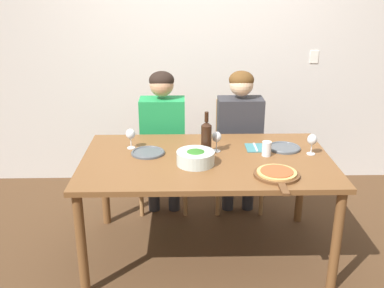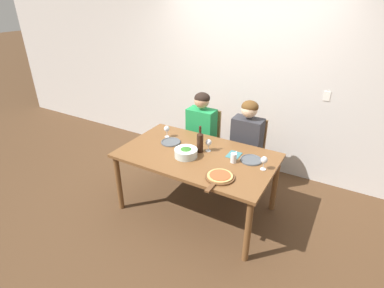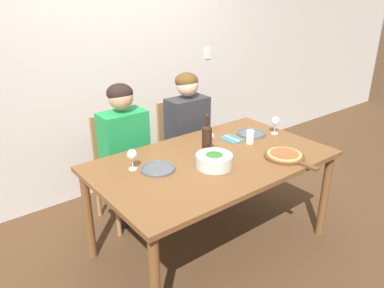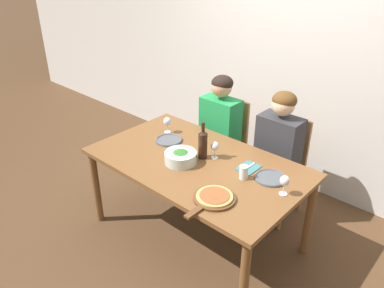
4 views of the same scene
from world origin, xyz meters
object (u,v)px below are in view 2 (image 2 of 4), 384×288
at_px(wine_glass_centre, 209,143).
at_px(fork_on_napkin, 234,155).
at_px(water_tumbler, 234,158).
at_px(broccoli_bowl, 186,153).
at_px(dinner_plate_left, 171,142).
at_px(wine_bottle, 200,141).
at_px(wine_glass_left, 167,129).
at_px(wine_glass_right, 264,161).
at_px(person_woman, 201,128).
at_px(chair_left, 204,140).
at_px(person_man, 246,138).
at_px(dinner_plate_right, 251,160).
at_px(chair_right, 248,151).
at_px(pizza_on_board, 220,177).

height_order(wine_glass_centre, fork_on_napkin, wine_glass_centre).
distance_m(wine_glass_centre, water_tumbler, 0.37).
height_order(broccoli_bowl, dinner_plate_left, broccoli_bowl).
height_order(wine_bottle, water_tumbler, wine_bottle).
bearing_deg(wine_glass_left, wine_glass_right, -6.52).
distance_m(person_woman, broccoli_bowl, 0.87).
bearing_deg(wine_glass_left, person_woman, 67.26).
distance_m(chair_left, person_woman, 0.26).
relative_size(broccoli_bowl, water_tumbler, 2.46).
bearing_deg(person_man, dinner_plate_right, -64.48).
height_order(chair_right, fork_on_napkin, chair_right).
distance_m(chair_right, dinner_plate_right, 0.76).
relative_size(dinner_plate_left, water_tumbler, 2.29).
distance_m(dinner_plate_left, pizza_on_board, 0.95).
xyz_separation_m(chair_right, wine_glass_left, (-0.88, -0.62, 0.36)).
bearing_deg(chair_right, dinner_plate_right, -68.38).
relative_size(chair_left, wine_glass_centre, 6.27).
bearing_deg(broccoli_bowl, wine_bottle, 66.34).
distance_m(dinner_plate_left, fork_on_napkin, 0.80).
bearing_deg(wine_glass_right, person_woman, 148.97).
height_order(broccoli_bowl, pizza_on_board, broccoli_bowl).
bearing_deg(broccoli_bowl, water_tumbler, 15.88).
height_order(wine_bottle, dinner_plate_right, wine_bottle).
relative_size(chair_right, wine_glass_centre, 6.27).
relative_size(pizza_on_board, wine_glass_right, 2.88).
xyz_separation_m(dinner_plate_left, water_tumbler, (0.85, -0.06, 0.04)).
bearing_deg(wine_glass_centre, dinner_plate_right, 4.54).
relative_size(chair_right, dinner_plate_left, 3.92).
distance_m(wine_bottle, water_tumbler, 0.44).
distance_m(wine_bottle, fork_on_napkin, 0.42).
xyz_separation_m(broccoli_bowl, wine_glass_right, (0.84, 0.17, 0.06)).
relative_size(person_man, wine_glass_left, 8.23).
distance_m(wine_glass_right, fork_on_napkin, 0.41).
relative_size(broccoli_bowl, wine_glass_left, 1.72).
bearing_deg(chair_left, wine_glass_centre, -59.16).
height_order(chair_left, person_man, person_man).
distance_m(wine_bottle, wine_glass_right, 0.76).
bearing_deg(broccoli_bowl, person_man, 63.77).
bearing_deg(dinner_plate_right, wine_glass_right, -33.41).
relative_size(water_tumbler, fork_on_napkin, 0.59).
distance_m(wine_glass_right, wine_glass_centre, 0.68).
relative_size(person_woman, dinner_plate_left, 5.14).
xyz_separation_m(chair_right, water_tumbler, (0.10, -0.79, 0.31)).
bearing_deg(person_woman, chair_left, 90.00).
bearing_deg(chair_right, dinner_plate_left, -135.39).
xyz_separation_m(broccoli_bowl, fork_on_napkin, (0.46, 0.29, -0.04)).
bearing_deg(person_man, pizza_on_board, -83.98).
bearing_deg(wine_bottle, wine_glass_centre, 36.34).
height_order(wine_glass_right, wine_glass_centre, same).
bearing_deg(dinner_plate_right, wine_glass_left, 178.11).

